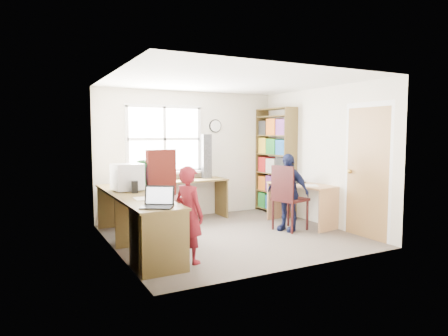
% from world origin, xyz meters
% --- Properties ---
extents(room, '(3.64, 3.44, 2.44)m').
position_xyz_m(room, '(0.01, 0.10, 1.22)').
color(room, '#4D443C').
rests_on(room, ground).
extents(l_desk, '(2.38, 2.95, 0.75)m').
position_xyz_m(l_desk, '(-1.31, -0.28, 0.46)').
color(l_desk, brown).
rests_on(l_desk, ground).
extents(right_desk, '(0.76, 1.32, 0.72)m').
position_xyz_m(right_desk, '(1.49, 0.12, 0.52)').
color(right_desk, tan).
rests_on(right_desk, ground).
extents(bookshelf, '(0.30, 1.02, 2.10)m').
position_xyz_m(bookshelf, '(1.65, 1.19, 1.00)').
color(bookshelf, brown).
rests_on(bookshelf, ground).
extents(swivel_chair, '(0.71, 0.71, 1.34)m').
position_xyz_m(swivel_chair, '(-0.90, 0.50, 0.58)').
color(swivel_chair, black).
rests_on(swivel_chair, ground).
extents(wooden_chair, '(0.57, 0.57, 1.08)m').
position_xyz_m(wooden_chair, '(0.97, -0.13, 0.59)').
color(wooden_chair, '#331111').
rests_on(wooden_chair, ground).
extents(crt_monitor, '(0.45, 0.41, 0.40)m').
position_xyz_m(crt_monitor, '(-1.50, 0.50, 0.96)').
color(crt_monitor, '#ADAFB2').
rests_on(crt_monitor, l_desk).
extents(laptop_left, '(0.46, 0.44, 0.24)m').
position_xyz_m(laptop_left, '(-1.51, -0.99, 0.81)').
color(laptop_left, black).
rests_on(laptop_left, l_desk).
extents(laptop_right, '(0.38, 0.42, 0.25)m').
position_xyz_m(laptop_right, '(1.41, 0.33, 0.78)').
color(laptop_right, black).
rests_on(laptop_right, right_desk).
extents(speaker_a, '(0.10, 0.10, 0.17)m').
position_xyz_m(speaker_a, '(-1.46, 0.23, 0.84)').
color(speaker_a, black).
rests_on(speaker_a, l_desk).
extents(speaker_b, '(0.10, 0.10, 0.19)m').
position_xyz_m(speaker_b, '(-1.46, 0.82, 0.84)').
color(speaker_b, black).
rests_on(speaker_b, l_desk).
extents(cd_tower, '(0.18, 0.16, 0.84)m').
position_xyz_m(cd_tower, '(0.26, 1.47, 1.17)').
color(cd_tower, black).
rests_on(cd_tower, l_desk).
extents(game_box, '(0.36, 0.36, 0.06)m').
position_xyz_m(game_box, '(1.50, 0.66, 0.75)').
color(game_box, red).
rests_on(game_box, right_desk).
extents(paper_a, '(0.21, 0.29, 0.00)m').
position_xyz_m(paper_a, '(-1.51, -0.31, 0.75)').
color(paper_a, silver).
rests_on(paper_a, l_desk).
extents(paper_b, '(0.32, 0.35, 0.00)m').
position_xyz_m(paper_b, '(1.47, -0.14, 0.72)').
color(paper_b, silver).
rests_on(paper_b, right_desk).
extents(potted_plant, '(0.21, 0.19, 0.33)m').
position_xyz_m(potted_plant, '(-0.70, 1.46, 0.91)').
color(potted_plant, '#2F7731').
rests_on(potted_plant, l_desk).
extents(person_red, '(0.43, 0.52, 1.21)m').
position_xyz_m(person_red, '(-1.08, -0.89, 0.60)').
color(person_red, maroon).
rests_on(person_red, ground).
extents(person_green, '(0.66, 0.72, 1.19)m').
position_xyz_m(person_green, '(-1.16, 0.75, 0.59)').
color(person_green, '#2E7436').
rests_on(person_green, ground).
extents(person_navy, '(0.59, 0.81, 1.28)m').
position_xyz_m(person_navy, '(0.99, -0.12, 0.64)').
color(person_navy, '#131A3D').
rests_on(person_navy, ground).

